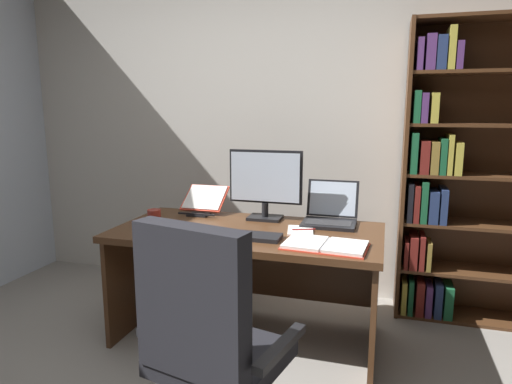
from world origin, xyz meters
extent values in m
cube|color=beige|center=(0.00, 2.00, 1.34)|extent=(5.04, 0.12, 2.67)
cube|color=#4C2D19|center=(-0.03, 1.08, 0.69)|extent=(1.61, 0.81, 0.04)
cube|color=#4C2D19|center=(-0.80, 1.08, 0.34)|extent=(0.03, 0.75, 0.67)
cube|color=#4C2D19|center=(0.75, 1.08, 0.34)|extent=(0.03, 0.75, 0.67)
cube|color=#4C2D19|center=(-0.03, 1.46, 0.37)|extent=(1.49, 0.03, 0.47)
cube|color=#4C2D19|center=(0.89, 1.77, 1.00)|extent=(0.02, 0.31, 2.01)
cube|color=#4C2D19|center=(1.36, 1.92, 1.00)|extent=(0.97, 0.01, 2.01)
cube|color=#4C2D19|center=(1.36, 1.77, 0.01)|extent=(0.92, 0.29, 0.02)
cube|color=gold|center=(0.93, 1.74, 0.14)|extent=(0.03, 0.23, 0.23)
cube|color=#195633|center=(0.98, 1.72, 0.14)|extent=(0.03, 0.20, 0.24)
cube|color=maroon|center=(1.04, 1.71, 0.14)|extent=(0.05, 0.19, 0.24)
cube|color=#512D66|center=(1.10, 1.72, 0.13)|extent=(0.04, 0.19, 0.22)
cube|color=navy|center=(1.16, 1.72, 0.14)|extent=(0.05, 0.19, 0.24)
cube|color=#195633|center=(1.22, 1.72, 0.14)|extent=(0.06, 0.20, 0.23)
cube|color=#4C2D19|center=(1.36, 1.77, 0.34)|extent=(0.92, 0.29, 0.02)
cube|color=maroon|center=(0.93, 1.72, 0.45)|extent=(0.03, 0.20, 0.19)
cube|color=maroon|center=(0.98, 1.74, 0.47)|extent=(0.05, 0.25, 0.23)
cube|color=maroon|center=(1.03, 1.72, 0.47)|extent=(0.03, 0.21, 0.24)
cube|color=olive|center=(1.08, 1.71, 0.45)|extent=(0.03, 0.19, 0.20)
cube|color=#4C2D19|center=(1.36, 1.77, 0.67)|extent=(0.92, 0.29, 0.02)
cube|color=black|center=(0.94, 1.71, 0.81)|extent=(0.03, 0.18, 0.26)
cube|color=maroon|center=(0.98, 1.73, 0.81)|extent=(0.04, 0.21, 0.25)
cube|color=#195633|center=(1.02, 1.72, 0.82)|extent=(0.04, 0.21, 0.28)
cube|color=navy|center=(1.08, 1.73, 0.79)|extent=(0.06, 0.22, 0.22)
cube|color=navy|center=(1.15, 1.74, 0.80)|extent=(0.04, 0.24, 0.23)
cube|color=#4C2D19|center=(1.36, 1.77, 1.00)|extent=(0.92, 0.29, 0.02)
cube|color=#195633|center=(0.94, 1.71, 1.15)|extent=(0.04, 0.18, 0.27)
cube|color=maroon|center=(1.01, 1.71, 1.12)|extent=(0.06, 0.19, 0.22)
cube|color=olive|center=(1.07, 1.73, 1.12)|extent=(0.05, 0.22, 0.21)
cube|color=#195633|center=(1.12, 1.74, 1.13)|extent=(0.04, 0.25, 0.23)
cube|color=gold|center=(1.16, 1.74, 1.14)|extent=(0.03, 0.25, 0.26)
cube|color=gold|center=(1.21, 1.73, 1.12)|extent=(0.04, 0.22, 0.21)
cube|color=#4C2D19|center=(1.36, 1.77, 1.33)|extent=(0.92, 0.29, 0.02)
cube|color=#195633|center=(0.94, 1.74, 1.45)|extent=(0.04, 0.24, 0.21)
cube|color=#512D66|center=(0.99, 1.73, 1.44)|extent=(0.04, 0.22, 0.19)
cube|color=gold|center=(1.05, 1.74, 1.44)|extent=(0.05, 0.23, 0.19)
cube|color=#4C2D19|center=(1.36, 1.77, 1.66)|extent=(0.92, 0.29, 0.02)
cube|color=#512D66|center=(0.94, 1.74, 1.77)|extent=(0.04, 0.24, 0.20)
cube|color=#512D66|center=(1.00, 1.74, 1.78)|extent=(0.06, 0.24, 0.22)
cube|color=navy|center=(1.06, 1.73, 1.78)|extent=(0.06, 0.21, 0.21)
cube|color=gold|center=(1.12, 1.73, 1.81)|extent=(0.04, 0.22, 0.26)
cube|color=#512D66|center=(1.17, 1.73, 1.76)|extent=(0.04, 0.22, 0.17)
cube|color=#4C2D19|center=(1.36, 1.77, 1.99)|extent=(0.92, 0.29, 0.02)
cube|color=black|center=(0.13, 0.21, 0.39)|extent=(0.60, 0.58, 0.07)
cube|color=black|center=(0.09, 0.01, 0.72)|extent=(0.49, 0.20, 0.60)
cube|color=black|center=(-0.14, 0.27, 0.51)|extent=(0.14, 0.39, 0.04)
cube|color=black|center=(0.40, 0.14, 0.51)|extent=(0.14, 0.39, 0.04)
cube|color=black|center=(0.01, 1.35, 0.72)|extent=(0.22, 0.16, 0.02)
cylinder|color=black|center=(0.01, 1.35, 0.78)|extent=(0.04, 0.04, 0.09)
cube|color=black|center=(0.01, 1.36, 1.00)|extent=(0.49, 0.02, 0.35)
cube|color=silver|center=(0.01, 1.34, 1.00)|extent=(0.46, 0.00, 0.32)
cube|color=black|center=(0.44, 1.31, 0.72)|extent=(0.33, 0.26, 0.02)
cube|color=#2D2D30|center=(0.44, 1.29, 0.74)|extent=(0.28, 0.14, 0.00)
cube|color=black|center=(0.44, 1.48, 0.85)|extent=(0.33, 0.08, 0.24)
cube|color=silver|center=(0.44, 1.47, 0.85)|extent=(0.30, 0.06, 0.21)
cube|color=black|center=(0.01, 0.90, 0.72)|extent=(0.42, 0.15, 0.02)
ellipsoid|color=black|center=(-0.29, 0.90, 0.73)|extent=(0.06, 0.10, 0.04)
cube|color=black|center=(-0.46, 1.33, 0.72)|extent=(0.14, 0.12, 0.01)
cube|color=black|center=(-0.46, 1.29, 0.73)|extent=(0.27, 0.01, 0.01)
cube|color=#DB422D|center=(-0.46, 1.44, 0.81)|extent=(0.30, 0.22, 0.15)
cube|color=white|center=(-0.46, 1.44, 0.82)|extent=(0.27, 0.20, 0.13)
cube|color=#DB422D|center=(0.37, 0.86, 0.72)|extent=(0.24, 0.29, 0.01)
cube|color=#DB422D|center=(0.59, 0.85, 0.72)|extent=(0.24, 0.29, 0.01)
cube|color=white|center=(0.37, 0.86, 0.73)|extent=(0.22, 0.27, 0.02)
cube|color=white|center=(0.59, 0.85, 0.73)|extent=(0.22, 0.27, 0.02)
cylinder|color=#B7B7BC|center=(0.48, 0.85, 0.72)|extent=(0.04, 0.24, 0.02)
cube|color=white|center=(0.29, 1.12, 0.72)|extent=(0.18, 0.23, 0.01)
cylinder|color=maroon|center=(0.31, 1.12, 0.73)|extent=(0.13, 0.06, 0.01)
cylinder|color=maroon|center=(-0.64, 1.05, 0.76)|extent=(0.09, 0.09, 0.09)
camera|label=1|loc=(0.77, -1.44, 1.44)|focal=31.40mm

